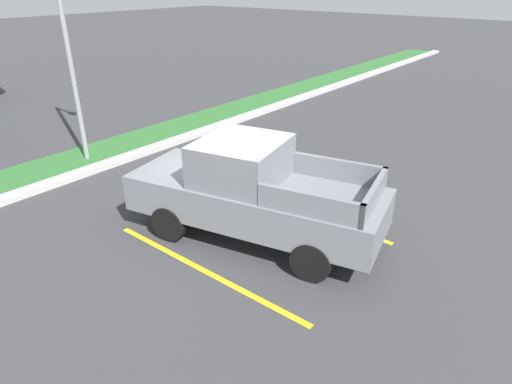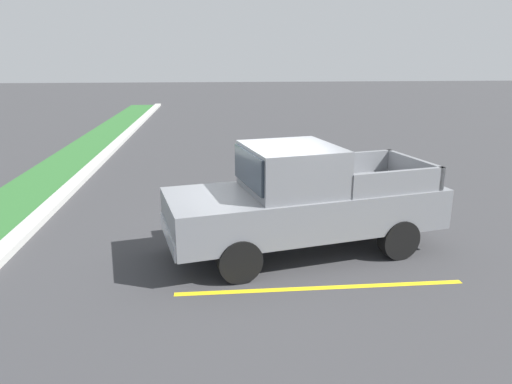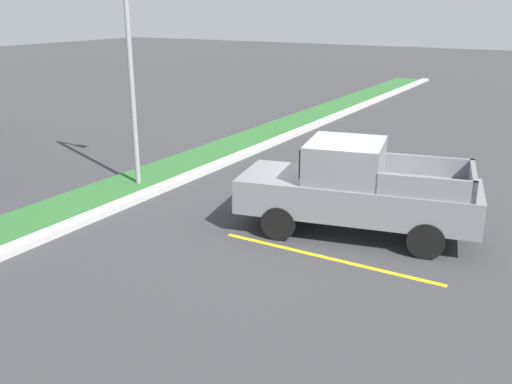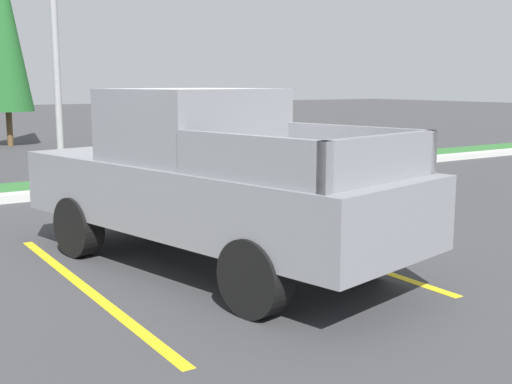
{
  "view_description": "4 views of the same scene",
  "coord_description": "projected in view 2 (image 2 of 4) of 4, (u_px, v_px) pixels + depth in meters",
  "views": [
    {
      "loc": [
        -6.42,
        -5.85,
        4.96
      ],
      "look_at": [
        0.32,
        -0.42,
        0.77
      ],
      "focal_mm": 31.2,
      "sensor_mm": 36.0,
      "label": 1
    },
    {
      "loc": [
        -8.52,
        0.94,
        3.68
      ],
      "look_at": [
        0.56,
        0.1,
        1.02
      ],
      "focal_mm": 32.91,
      "sensor_mm": 36.0,
      "label": 2
    },
    {
      "loc": [
        -11.45,
        -4.87,
        4.91
      ],
      "look_at": [
        -0.99,
        1.33,
        0.86
      ],
      "focal_mm": 39.49,
      "sensor_mm": 36.0,
      "label": 3
    },
    {
      "loc": [
        -3.82,
        -7.35,
        2.16
      ],
      "look_at": [
        0.67,
        -0.5,
        0.79
      ],
      "focal_mm": 45.58,
      "sensor_mm": 36.0,
      "label": 4
    }
  ],
  "objects": [
    {
      "name": "pickup_truck_main",
      "position": [
        303.0,
        200.0,
        8.88
      ],
      "size": [
        2.99,
        5.51,
        2.1
      ],
      "color": "black",
      "rests_on": "ground"
    },
    {
      "name": "parking_line_near",
      "position": [
        321.0,
        288.0,
        7.71
      ],
      "size": [
        0.12,
        4.8,
        0.01
      ],
      "primitive_type": "cube",
      "color": "yellow",
      "rests_on": "ground"
    },
    {
      "name": "ground_plane",
      "position": [
        264.0,
        249.0,
        9.26
      ],
      "size": [
        120.0,
        120.0,
        0.0
      ],
      "primitive_type": "plane",
      "color": "#38383A"
    },
    {
      "name": "parking_line_far",
      "position": [
        291.0,
        223.0,
        10.67
      ],
      "size": [
        0.12,
        4.8,
        0.01
      ],
      "primitive_type": "cube",
      "color": "yellow",
      "rests_on": "ground"
    }
  ]
}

